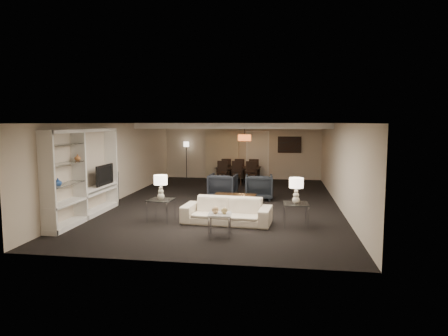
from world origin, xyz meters
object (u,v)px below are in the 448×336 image
Objects in this scene: sofa at (227,211)px; chair_fl at (226,169)px; side_table_left at (161,210)px; floor_lamp at (186,160)px; chair_nm at (237,173)px; pendant_light at (244,138)px; floor_speaker at (116,189)px; coffee_table at (234,202)px; armchair_right at (259,187)px; chair_fr at (254,170)px; chair_nr at (251,173)px; vase_blue at (58,182)px; armchair_left at (223,186)px; table_lamp_left at (161,187)px; marble_table at (220,225)px; vase_amber at (78,158)px; dining_table at (238,175)px; chair_nl at (222,173)px; table_lamp_right at (296,191)px; side_table_right at (296,215)px; television at (101,175)px; chair_fm at (240,169)px.

chair_fl is (-1.09, 7.60, 0.15)m from sofa.
side_table_left is 0.36× the size of floor_lamp.
chair_nm is 2.90m from floor_lamp.
floor_speaker is (-3.50, -4.37, -1.41)m from pendant_light.
armchair_right is (0.60, 1.70, 0.19)m from coffee_table.
pendant_light is 4.81m from coffee_table.
chair_fr reaches higher than coffee_table.
chair_nr reaches higher than coffee_table.
side_table_left is 3.26× the size of vase_blue.
armchair_left is at bearing 71.57° from side_table_left.
table_lamp_left is at bearing -104.01° from chair_nm.
sofa is 4.37× the size of marble_table.
coffee_table is 1.27× the size of chair_fr.
pendant_light is 0.24× the size of sofa.
vase_amber is 8.08m from dining_table.
armchair_right is (0.76, -2.80, -1.51)m from pendant_light.
chair_nm reaches higher than dining_table.
armchair_left is 4.44m from marble_table.
floor_lamp reaches higher than chair_fl.
chair_nr is (1.81, 6.30, -0.40)m from table_lamp_left.
pendant_light is 1.73m from chair_nl.
chair_nl is at bearing 42.23° from chair_fr.
table_lamp_right is (1.86, -6.10, -1.04)m from pendant_light.
side_table_right is 0.97× the size of table_lamp_right.
chair_nm is (3.28, 6.61, -1.16)m from vase_amber.
vase_blue reaches higher than table_lamp_left.
vase_blue is at bearing -156.48° from sofa.
chair_nm is at bearing 79.11° from side_table_left.
television is at bearing 155.71° from side_table_left.
side_table_right is 5.56m from television.
floor_lamp is at bearing 115.96° from sofa.
table_lamp_left is 0.38× the size of floor_lamp.
table_lamp_left is 7.08m from dining_table.
television is 1.06× the size of chair_fl.
dining_table is 1.92× the size of chair_fm.
side_table_right is at bearing 3.23° from vase_amber.
pendant_light is at bearing 116.88° from chair_fl.
sofa is at bearing -88.54° from pendant_light.
floor_speaker is (-3.06, -1.57, 0.10)m from armchair_left.
side_table_right is 0.64× the size of chair_nl.
chair_fl reaches higher than dining_table.
armchair_right reaches higher than coffee_table.
television is at bearing 64.36° from chair_fm.
chair_fm reaches higher than sofa.
vase_blue is at bearing -167.21° from table_lamp_right.
armchair_right is at bearing 55.12° from table_lamp_left.
side_table_left reaches higher than coffee_table.
floor_lamp is at bearing 120.78° from side_table_right.
armchair_right is (0.60, 3.30, 0.09)m from sofa.
chair_nm is at bearing 148.36° from pendant_light.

